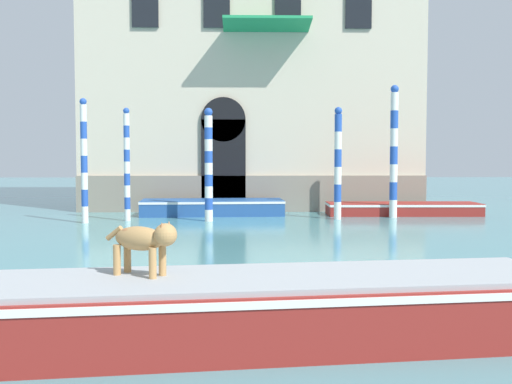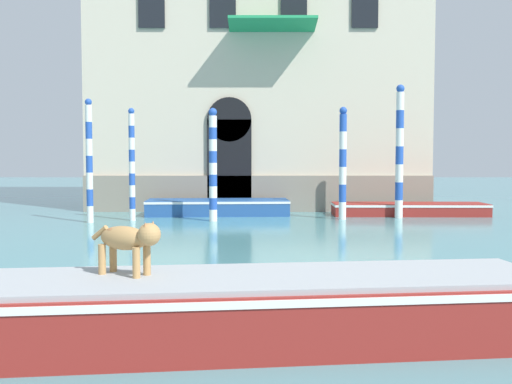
# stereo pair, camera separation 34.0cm
# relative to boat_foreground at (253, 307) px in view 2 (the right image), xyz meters

# --- Properties ---
(boat_foreground) EXTENTS (6.86, 2.41, 0.74)m
(boat_foreground) POSITION_rel_boat_foreground_xyz_m (0.00, 0.00, 0.00)
(boat_foreground) COLOR maroon
(boat_foreground) RESTS_ON ground_plane
(dog_on_deck) EXTENTS (0.85, 0.54, 0.61)m
(dog_on_deck) POSITION_rel_boat_foreground_xyz_m (-1.38, 0.01, 0.75)
(dog_on_deck) COLOR tan
(dog_on_deck) RESTS_ON boat_foreground
(boat_moored_near_palazzo) EXTENTS (5.05, 1.90, 0.54)m
(boat_moored_near_palazzo) POSITION_rel_boat_foreground_xyz_m (-1.33, 14.46, -0.11)
(boat_moored_near_palazzo) COLOR #234C8C
(boat_moored_near_palazzo) RESTS_ON ground_plane
(boat_moored_far) EXTENTS (5.34, 1.51, 0.43)m
(boat_moored_far) POSITION_rel_boat_foreground_xyz_m (5.37, 14.30, -0.17)
(boat_moored_far) COLOR maroon
(boat_moored_far) RESTS_ON ground_plane
(mooring_pole_0) EXTENTS (0.20, 0.20, 3.59)m
(mooring_pole_0) POSITION_rel_boat_foreground_xyz_m (-3.94, 12.57, 1.42)
(mooring_pole_0) COLOR white
(mooring_pole_0) RESTS_ON ground_plane
(mooring_pole_1) EXTENTS (0.27, 0.27, 4.43)m
(mooring_pole_1) POSITION_rel_boat_foreground_xyz_m (4.80, 13.42, 1.84)
(mooring_pole_1) COLOR white
(mooring_pole_1) RESTS_ON ground_plane
(mooring_pole_2) EXTENTS (0.21, 0.21, 3.83)m
(mooring_pole_2) POSITION_rel_boat_foreground_xyz_m (-5.13, 11.98, 1.54)
(mooring_pole_2) COLOR white
(mooring_pole_2) RESTS_ON ground_plane
(mooring_pole_3) EXTENTS (0.26, 0.26, 3.58)m
(mooring_pole_3) POSITION_rel_boat_foreground_xyz_m (-1.34, 12.42, 1.42)
(mooring_pole_3) COLOR white
(mooring_pole_3) RESTS_ON ground_plane
(mooring_pole_4) EXTENTS (0.25, 0.25, 3.66)m
(mooring_pole_4) POSITION_rel_boat_foreground_xyz_m (2.84, 12.93, 1.45)
(mooring_pole_4) COLOR white
(mooring_pole_4) RESTS_ON ground_plane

